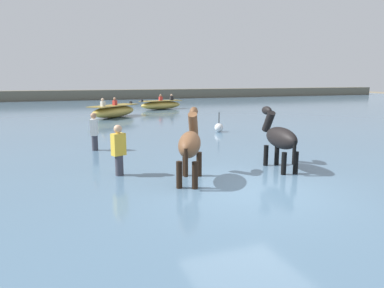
# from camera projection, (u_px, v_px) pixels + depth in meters

# --- Properties ---
(ground_plane) EXTENTS (120.00, 120.00, 0.00)m
(ground_plane) POSITION_uv_depth(u_px,v_px,m) (248.00, 204.00, 7.65)
(ground_plane) COLOR #756B56
(water_surface) EXTENTS (90.00, 90.00, 0.37)m
(water_surface) POSITION_uv_depth(u_px,v_px,m) (146.00, 132.00, 16.83)
(water_surface) COLOR slate
(water_surface) RESTS_ON ground
(horse_lead_bay) EXTENTS (1.14, 1.81, 2.04)m
(horse_lead_bay) POSITION_uv_depth(u_px,v_px,m) (190.00, 146.00, 7.99)
(horse_lead_bay) COLOR brown
(horse_lead_bay) RESTS_ON ground
(horse_trailing_black) EXTENTS (0.60, 1.81, 1.97)m
(horse_trailing_black) POSITION_uv_depth(u_px,v_px,m) (280.00, 139.00, 9.09)
(horse_trailing_black) COLOR black
(horse_trailing_black) RESTS_ON ground
(boat_near_starboard) EXTENTS (3.61, 2.00, 1.16)m
(boat_near_starboard) POSITION_uv_depth(u_px,v_px,m) (161.00, 105.00, 27.25)
(boat_near_starboard) COLOR gold
(boat_near_starboard) RESTS_ON water_surface
(boat_far_offshore) EXTENTS (3.56, 3.44, 1.23)m
(boat_far_offshore) POSITION_uv_depth(u_px,v_px,m) (114.00, 111.00, 21.54)
(boat_far_offshore) COLOR gold
(boat_far_offshore) RESTS_ON water_surface
(person_wading_mid) EXTENTS (0.37, 0.31, 1.63)m
(person_wading_mid) POSITION_uv_depth(u_px,v_px,m) (119.00, 156.00, 8.51)
(person_wading_mid) COLOR #383842
(person_wading_mid) RESTS_ON ground
(person_onlooker_right) EXTENTS (0.28, 0.36, 1.63)m
(person_onlooker_right) POSITION_uv_depth(u_px,v_px,m) (94.00, 136.00, 11.52)
(person_onlooker_right) COLOR #383842
(person_onlooker_right) RESTS_ON ground
(channel_buoy) EXTENTS (0.39, 0.39, 0.89)m
(channel_buoy) POSITION_uv_depth(u_px,v_px,m) (219.00, 127.00, 15.61)
(channel_buoy) COLOR silver
(channel_buoy) RESTS_ON water_surface
(far_shoreline) EXTENTS (80.00, 2.40, 1.47)m
(far_shoreline) POSITION_uv_depth(u_px,v_px,m) (97.00, 96.00, 40.10)
(far_shoreline) COLOR #605B4C
(far_shoreline) RESTS_ON ground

